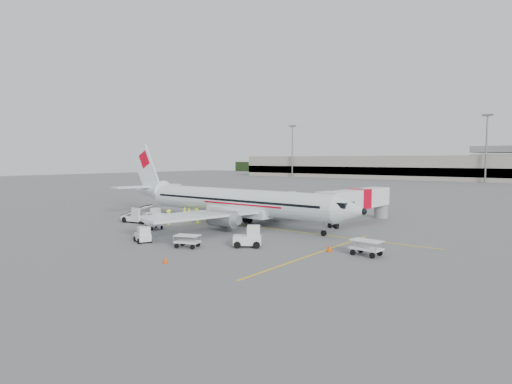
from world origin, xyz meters
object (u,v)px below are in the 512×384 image
(belt_loader, at_px, (137,211))
(tug_mid, at_px, (143,234))
(jet_bridge, at_px, (359,206))
(tug_aft, at_px, (152,214))
(aircraft, at_px, (236,184))
(tug_fore, at_px, (247,236))

(belt_loader, relative_size, tug_mid, 2.68)
(tug_mid, bearing_deg, belt_loader, 166.94)
(jet_bridge, bearing_deg, belt_loader, -137.86)
(tug_mid, xyz_separation_m, tug_aft, (-10.97, 9.88, 0.01))
(aircraft, relative_size, tug_aft, 17.40)
(jet_bridge, height_order, tug_aft, jet_bridge)
(aircraft, xyz_separation_m, tug_mid, (-0.09, -13.32, -4.03))
(belt_loader, relative_size, tug_aft, 2.63)
(tug_fore, distance_m, tug_aft, 20.83)
(aircraft, distance_m, jet_bridge, 15.20)
(tug_fore, bearing_deg, jet_bridge, 49.14)
(jet_bridge, relative_size, tug_fore, 6.44)
(tug_fore, bearing_deg, belt_loader, 135.26)
(jet_bridge, relative_size, tug_mid, 8.03)
(aircraft, bearing_deg, jet_bridge, 45.20)
(tug_fore, xyz_separation_m, tug_aft, (-20.07, 5.60, -0.17))
(tug_mid, height_order, tug_aft, tug_aft)
(tug_aft, bearing_deg, belt_loader, -103.70)
(belt_loader, xyz_separation_m, tug_aft, (-0.37, 2.54, -0.65))
(jet_bridge, xyz_separation_m, tug_fore, (-1.68, -19.50, -1.12))
(tug_fore, relative_size, tug_aft, 1.22)
(aircraft, distance_m, tug_fore, 13.31)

